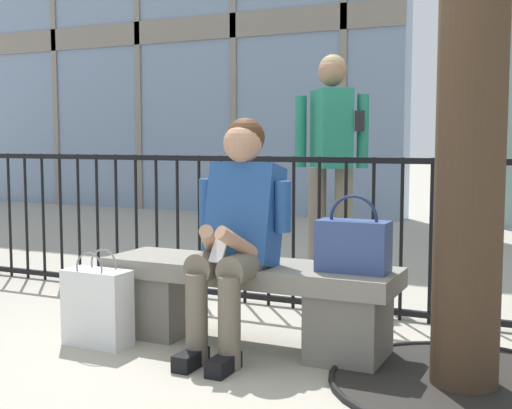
# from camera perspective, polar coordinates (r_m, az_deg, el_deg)

# --- Properties ---
(ground_plane) EXTENTS (60.00, 60.00, 0.00)m
(ground_plane) POSITION_cam_1_polar(r_m,az_deg,el_deg) (3.70, -0.68, -11.79)
(ground_plane) COLOR #A8A091
(stone_bench) EXTENTS (1.60, 0.44, 0.45)m
(stone_bench) POSITION_cam_1_polar(r_m,az_deg,el_deg) (3.63, -0.68, -7.69)
(stone_bench) COLOR gray
(stone_bench) RESTS_ON ground
(seated_person_with_phone) EXTENTS (0.52, 0.66, 1.21)m
(seated_person_with_phone) POSITION_cam_1_polar(r_m,az_deg,el_deg) (3.45, -1.68, -1.97)
(seated_person_with_phone) COLOR #6B6051
(seated_person_with_phone) RESTS_ON ground
(handbag_on_bench) EXTENTS (0.35, 0.16, 0.38)m
(handbag_on_bench) POSITION_cam_1_polar(r_m,az_deg,el_deg) (3.35, 8.21, -3.37)
(handbag_on_bench) COLOR #33477F
(handbag_on_bench) RESTS_ON stone_bench
(shopping_bag) EXTENTS (0.36, 0.17, 0.51)m
(shopping_bag) POSITION_cam_1_polar(r_m,az_deg,el_deg) (3.74, -13.25, -8.40)
(shopping_bag) COLOR white
(shopping_bag) RESTS_ON ground
(bystander_at_railing) EXTENTS (0.55, 0.44, 1.71)m
(bystander_at_railing) POSITION_cam_1_polar(r_m,az_deg,el_deg) (4.92, 6.35, 4.30)
(bystander_at_railing) COLOR #6B6051
(bystander_at_railing) RESTS_ON ground
(plaza_railing) EXTENTS (9.00, 0.04, 0.99)m
(plaza_railing) POSITION_cam_1_polar(r_m,az_deg,el_deg) (4.35, 4.25, -2.38)
(plaza_railing) COLOR black
(plaza_railing) RESTS_ON ground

